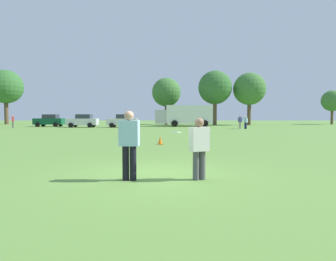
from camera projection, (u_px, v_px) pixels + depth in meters
name	position (u px, v px, depth m)	size (l,w,h in m)	color
ground_plane	(156.00, 174.00, 7.95)	(173.38, 173.38, 0.00)	#608C3D
player_thrower	(130.00, 141.00, 7.19)	(0.52, 0.33, 1.77)	black
player_defender	(200.00, 145.00, 7.25)	(0.54, 0.42, 1.59)	#4C4C51
frisbee	(177.00, 132.00, 7.27)	(0.27, 0.27, 0.07)	white
traffic_cone	(161.00, 140.00, 16.26)	(0.32, 0.32, 0.48)	#D8590C
parked_car_near_left	(51.00, 120.00, 42.24)	(4.22, 2.25, 1.82)	#0C4C2D
parked_car_mid_left	(84.00, 121.00, 39.79)	(4.22, 2.25, 1.82)	silver
parked_car_center	(124.00, 121.00, 39.66)	(4.22, 2.25, 1.82)	silver
box_truck	(186.00, 115.00, 42.71)	(8.52, 3.07, 3.18)	white
bystander_sideline_watcher	(14.00, 121.00, 37.52)	(0.46, 0.54, 1.69)	#4C4C51
bystander_far_jogger	(241.00, 121.00, 36.01)	(0.51, 0.41, 1.62)	gray
bystander_field_marshal	(247.00, 122.00, 34.73)	(0.48, 0.48, 1.56)	#1E234C
tree_west_maple	(7.00, 87.00, 53.40)	(6.28, 6.28, 10.21)	brown
tree_center_elm	(168.00, 92.00, 51.73)	(5.24, 5.24, 8.52)	brown
tree_east_birch	(216.00, 88.00, 48.35)	(5.71, 5.71, 9.29)	brown
tree_east_oak	(251.00, 89.00, 48.78)	(5.54, 5.54, 9.00)	brown
tree_far_east_pine	(334.00, 101.00, 52.72)	(3.92, 3.92, 6.36)	brown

